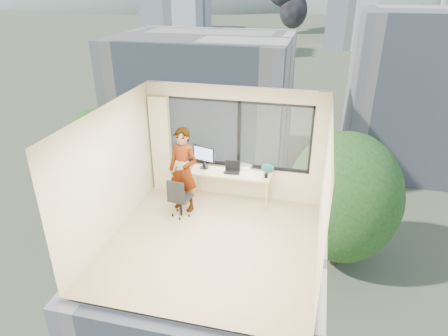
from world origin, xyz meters
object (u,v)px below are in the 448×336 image
(chair, at_px, (180,197))
(handbag, at_px, (268,168))
(desk, at_px, (231,186))
(game_console, at_px, (245,167))
(monitor, at_px, (204,157))
(laptop, at_px, (232,168))
(person, at_px, (183,170))

(chair, relative_size, handbag, 3.30)
(desk, height_order, game_console, game_console)
(monitor, height_order, laptop, monitor)
(person, bearing_deg, laptop, 42.86)
(game_console, bearing_deg, desk, -120.18)
(chair, bearing_deg, person, 100.68)
(chair, xyz_separation_m, person, (-0.01, 0.30, 0.48))
(chair, height_order, game_console, chair)
(handbag, bearing_deg, desk, -162.97)
(person, relative_size, laptop, 5.34)
(chair, bearing_deg, laptop, 49.33)
(game_console, height_order, handbag, handbag)
(chair, distance_m, laptop, 1.31)
(laptop, bearing_deg, handbag, 7.33)
(person, relative_size, handbag, 6.73)
(person, bearing_deg, chair, -73.37)
(chair, bearing_deg, monitor, 81.94)
(game_console, xyz_separation_m, handbag, (0.54, -0.09, 0.07))
(monitor, bearing_deg, laptop, 6.82)
(desk, xyz_separation_m, monitor, (-0.64, 0.06, 0.64))
(monitor, height_order, game_console, monitor)
(chair, height_order, monitor, monitor)
(chair, relative_size, person, 0.49)
(laptop, relative_size, handbag, 1.26)
(desk, xyz_separation_m, person, (-0.92, -0.55, 0.57))
(desk, distance_m, laptop, 0.48)
(person, height_order, laptop, person)
(laptop, xyz_separation_m, handbag, (0.77, 0.19, -0.00))
(chair, height_order, handbag, handbag)
(desk, relative_size, laptop, 5.10)
(desk, relative_size, game_console, 6.40)
(desk, height_order, monitor, monitor)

